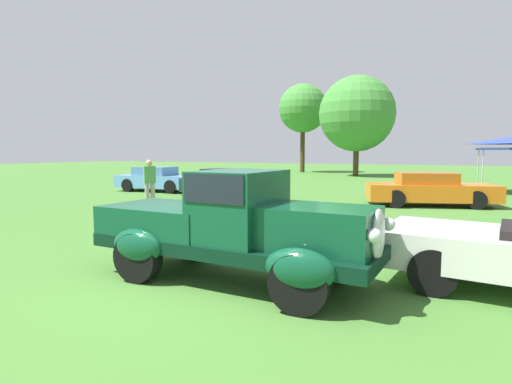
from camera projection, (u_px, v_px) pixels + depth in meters
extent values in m
plane|color=#42752D|center=(193.00, 285.00, 6.15)|extent=(120.00, 120.00, 0.00)
cube|color=black|center=(233.00, 245.00, 6.30)|extent=(4.51, 1.74, 0.20)
cube|color=#0F472D|center=(315.00, 228.00, 5.64)|extent=(1.70, 1.20, 0.60)
ellipsoid|color=silver|center=(378.00, 235.00, 5.25)|extent=(0.19, 0.53, 0.68)
cube|color=#0F472D|center=(239.00, 205.00, 6.18)|extent=(1.15, 1.44, 1.04)
cube|color=black|center=(239.00, 185.00, 6.15)|extent=(1.05, 1.47, 0.40)
cube|color=#0F472D|center=(168.00, 219.00, 6.86)|extent=(2.01, 1.53, 0.48)
ellipsoid|color=#0F472D|center=(336.00, 245.00, 6.28)|extent=(0.94, 0.42, 0.52)
ellipsoid|color=#0F472D|center=(300.00, 269.00, 5.01)|extent=(0.94, 0.42, 0.52)
ellipsoid|color=#0F472D|center=(195.00, 230.00, 7.52)|extent=(0.94, 0.42, 0.52)
ellipsoid|color=#0F472D|center=(137.00, 246.00, 6.26)|extent=(0.94, 0.42, 0.52)
sphere|color=silver|center=(389.00, 224.00, 5.60)|extent=(0.18, 0.18, 0.18)
sphere|color=silver|center=(374.00, 236.00, 4.83)|extent=(0.18, 0.18, 0.18)
cylinder|color=black|center=(336.00, 257.00, 6.29)|extent=(0.76, 0.24, 0.76)
cylinder|color=black|center=(299.00, 284.00, 5.03)|extent=(0.76, 0.24, 0.76)
cylinder|color=black|center=(195.00, 240.00, 7.54)|extent=(0.76, 0.24, 0.76)
cylinder|color=black|center=(138.00, 257.00, 6.28)|extent=(0.76, 0.24, 0.76)
cube|color=black|center=(512.00, 235.00, 5.81)|extent=(0.43, 1.23, 0.28)
cylinder|color=black|center=(448.00, 250.00, 6.98)|extent=(0.66, 0.20, 0.66)
cylinder|color=black|center=(433.00, 272.00, 5.68)|extent=(0.66, 0.20, 0.66)
cube|color=#669EDB|center=(158.00, 181.00, 20.59)|extent=(4.20, 1.88, 0.60)
cube|color=#517EAF|center=(155.00, 171.00, 20.60)|extent=(1.88, 1.53, 0.44)
cylinder|color=black|center=(171.00, 187.00, 19.44)|extent=(0.64, 0.22, 0.64)
cylinder|color=black|center=(128.00, 185.00, 20.34)|extent=(0.64, 0.22, 0.64)
cube|color=#28282D|center=(229.00, 185.00, 18.22)|extent=(4.18, 1.85, 0.60)
cube|color=black|center=(226.00, 174.00, 18.23)|extent=(1.87, 1.52, 0.44)
cylinder|color=black|center=(248.00, 192.00, 17.06)|extent=(0.64, 0.22, 0.64)
cylinder|color=black|center=(196.00, 190.00, 17.99)|extent=(0.64, 0.22, 0.64)
cube|color=orange|center=(430.00, 192.00, 15.05)|extent=(4.74, 2.87, 0.60)
cube|color=#BB5914|center=(426.00, 179.00, 15.03)|extent=(2.29, 1.94, 0.44)
cylinder|color=black|center=(477.00, 200.00, 14.12)|extent=(0.64, 0.22, 0.64)
cylinder|color=black|center=(396.00, 199.00, 14.49)|extent=(0.64, 0.22, 0.64)
cylinder|color=#9E998E|center=(147.00, 195.00, 14.80)|extent=(0.16, 0.16, 0.86)
cylinder|color=#9E998E|center=(153.00, 195.00, 14.88)|extent=(0.16, 0.16, 0.86)
cube|color=#4C9351|center=(149.00, 174.00, 14.77)|extent=(0.44, 0.46, 0.60)
sphere|color=tan|center=(149.00, 163.00, 14.73)|extent=(0.22, 0.22, 0.22)
cylinder|color=#B7B7BC|center=(478.00, 170.00, 21.27)|extent=(0.05, 0.05, 2.05)
cylinder|color=#B7B7BC|center=(482.00, 173.00, 18.74)|extent=(0.05, 0.05, 2.05)
cylinder|color=#47331E|center=(303.00, 147.00, 39.44)|extent=(0.44, 0.44, 4.78)
sphere|color=#428938|center=(303.00, 108.00, 39.08)|extent=(4.58, 4.58, 4.58)
cylinder|color=#47331E|center=(356.00, 155.00, 33.18)|extent=(0.44, 0.44, 3.31)
sphere|color=#428938|center=(357.00, 114.00, 32.85)|extent=(6.01, 6.01, 6.01)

